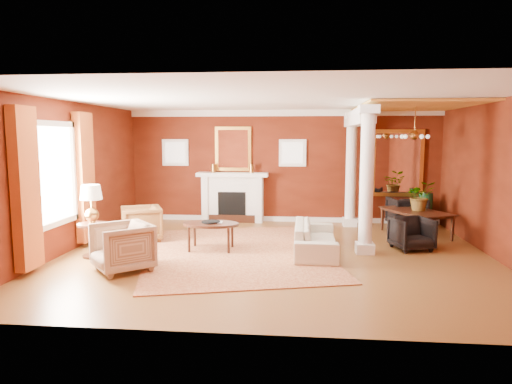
# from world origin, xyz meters

# --- Properties ---
(ground) EXTENTS (8.00, 8.00, 0.00)m
(ground) POSITION_xyz_m (0.00, 0.00, 0.00)
(ground) COLOR brown
(ground) RESTS_ON ground
(room_shell) EXTENTS (8.04, 7.04, 2.92)m
(room_shell) POSITION_xyz_m (0.00, 0.00, 2.02)
(room_shell) COLOR maroon
(room_shell) RESTS_ON ground
(fireplace) EXTENTS (1.85, 0.42, 1.29)m
(fireplace) POSITION_xyz_m (-1.30, 3.32, 0.65)
(fireplace) COLOR white
(fireplace) RESTS_ON ground
(overmantel_mirror) EXTENTS (0.95, 0.07, 1.15)m
(overmantel_mirror) POSITION_xyz_m (-1.30, 3.45, 1.90)
(overmantel_mirror) COLOR gold
(overmantel_mirror) RESTS_ON fireplace
(flank_window_left) EXTENTS (0.70, 0.07, 0.70)m
(flank_window_left) POSITION_xyz_m (-2.85, 3.46, 1.80)
(flank_window_left) COLOR white
(flank_window_left) RESTS_ON room_shell
(flank_window_right) EXTENTS (0.70, 0.07, 0.70)m
(flank_window_right) POSITION_xyz_m (0.25, 3.46, 1.80)
(flank_window_right) COLOR white
(flank_window_right) RESTS_ON room_shell
(left_window) EXTENTS (0.21, 2.55, 2.60)m
(left_window) POSITION_xyz_m (-3.89, -0.60, 1.42)
(left_window) COLOR white
(left_window) RESTS_ON room_shell
(column_front) EXTENTS (0.36, 0.36, 2.80)m
(column_front) POSITION_xyz_m (1.70, 0.30, 1.43)
(column_front) COLOR white
(column_front) RESTS_ON ground
(column_back) EXTENTS (0.36, 0.36, 2.80)m
(column_back) POSITION_xyz_m (1.70, 3.00, 1.43)
(column_back) COLOR white
(column_back) RESTS_ON ground
(header_beam) EXTENTS (0.30, 3.20, 0.32)m
(header_beam) POSITION_xyz_m (1.70, 1.90, 2.62)
(header_beam) COLOR white
(header_beam) RESTS_ON column_front
(amber_ceiling) EXTENTS (2.30, 3.40, 0.04)m
(amber_ceiling) POSITION_xyz_m (2.85, 1.75, 2.87)
(amber_ceiling) COLOR gold
(amber_ceiling) RESTS_ON room_shell
(dining_mirror) EXTENTS (1.30, 0.07, 1.70)m
(dining_mirror) POSITION_xyz_m (2.90, 3.45, 1.55)
(dining_mirror) COLOR gold
(dining_mirror) RESTS_ON room_shell
(chandelier) EXTENTS (0.60, 0.62, 0.75)m
(chandelier) POSITION_xyz_m (2.90, 1.80, 2.25)
(chandelier) COLOR #AB7935
(chandelier) RESTS_ON room_shell
(crown_trim) EXTENTS (8.00, 0.08, 0.16)m
(crown_trim) POSITION_xyz_m (0.00, 3.46, 2.82)
(crown_trim) COLOR white
(crown_trim) RESTS_ON room_shell
(base_trim) EXTENTS (8.00, 0.08, 0.12)m
(base_trim) POSITION_xyz_m (0.00, 3.46, 0.06)
(base_trim) COLOR white
(base_trim) RESTS_ON ground
(rug) EXTENTS (4.37, 5.17, 0.02)m
(rug) POSITION_xyz_m (-0.78, 0.11, 0.01)
(rug) COLOR maroon
(rug) RESTS_ON ground
(sofa) EXTENTS (0.60, 1.99, 0.78)m
(sofa) POSITION_xyz_m (0.76, 0.25, 0.39)
(sofa) COLOR beige
(sofa) RESTS_ON ground
(armchair_leopard) EXTENTS (1.01, 1.04, 0.83)m
(armchair_leopard) POSITION_xyz_m (-2.92, 0.90, 0.41)
(armchair_leopard) COLOR black
(armchair_leopard) RESTS_ON ground
(armchair_stripe) EXTENTS (1.17, 1.18, 0.89)m
(armchair_stripe) POSITION_xyz_m (-2.47, -1.26, 0.44)
(armchair_stripe) COLOR tan
(armchair_stripe) RESTS_ON ground
(coffee_table) EXTENTS (1.09, 1.09, 0.55)m
(coffee_table) POSITION_xyz_m (-1.27, 0.23, 0.50)
(coffee_table) COLOR black
(coffee_table) RESTS_ON ground
(coffee_book) EXTENTS (0.17, 0.03, 0.24)m
(coffee_book) POSITION_xyz_m (-1.22, 0.24, 0.67)
(coffee_book) COLOR black
(coffee_book) RESTS_ON coffee_table
(side_table) EXTENTS (0.54, 0.54, 1.35)m
(side_table) POSITION_xyz_m (-3.35, -0.46, 0.89)
(side_table) COLOR black
(side_table) RESTS_ON ground
(dining_table) EXTENTS (1.19, 1.71, 0.90)m
(dining_table) POSITION_xyz_m (3.08, 2.03, 0.45)
(dining_table) COLOR black
(dining_table) RESTS_ON ground
(dining_chair_near) EXTENTS (0.85, 0.82, 0.71)m
(dining_chair_near) POSITION_xyz_m (2.66, 0.67, 0.35)
(dining_chair_near) COLOR black
(dining_chair_near) RESTS_ON ground
(dining_chair_far) EXTENTS (0.91, 0.87, 0.82)m
(dining_chair_far) POSITION_xyz_m (3.07, 3.00, 0.41)
(dining_chair_far) COLOR black
(dining_chair_far) RESTS_ON ground
(green_urn) EXTENTS (0.36, 0.36, 0.87)m
(green_urn) POSITION_xyz_m (3.50, 2.93, 0.34)
(green_urn) COLOR #12391A
(green_urn) RESTS_ON ground
(potted_plant) EXTENTS (0.65, 0.72, 0.52)m
(potted_plant) POSITION_xyz_m (3.13, 2.01, 1.16)
(potted_plant) COLOR #26591E
(potted_plant) RESTS_ON dining_table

